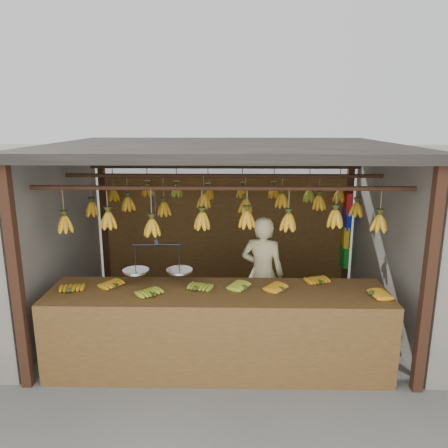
{
  "coord_description": "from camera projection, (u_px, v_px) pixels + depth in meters",
  "views": [
    {
      "loc": [
        0.11,
        -5.48,
        2.71
      ],
      "look_at": [
        0.0,
        0.3,
        1.3
      ],
      "focal_mm": 35.0,
      "sensor_mm": 36.0,
      "label": 1
    }
  ],
  "objects": [
    {
      "name": "ground",
      "position": [
        224.0,
        321.0,
        5.96
      ],
      "size": [
        80.0,
        80.0,
        0.0
      ],
      "primitive_type": "plane",
      "color": "#5B5B57"
    },
    {
      "name": "stall",
      "position": [
        224.0,
        175.0,
        5.81
      ],
      "size": [
        4.3,
        3.3,
        2.4
      ],
      "color": "black",
      "rests_on": "ground"
    },
    {
      "name": "counter",
      "position": [
        218.0,
        312.0,
        4.6
      ],
      "size": [
        3.66,
        0.83,
        0.96
      ],
      "color": "brown",
      "rests_on": "ground"
    },
    {
      "name": "hanging_bananas",
      "position": [
        224.0,
        205.0,
        5.59
      ],
      "size": [
        3.57,
        2.23,
        0.4
      ],
      "color": "#C88715",
      "rests_on": "ground"
    },
    {
      "name": "balance_scale",
      "position": [
        158.0,
        267.0,
        4.74
      ],
      "size": [
        0.75,
        0.3,
        0.93
      ],
      "color": "black",
      "rests_on": "ground"
    },
    {
      "name": "vendor",
      "position": [
        262.0,
        274.0,
        5.62
      ],
      "size": [
        0.63,
        0.49,
        1.52
      ],
      "primitive_type": "imported",
      "rotation": [
        0.0,
        0.0,
        2.88
      ],
      "color": "beige",
      "rests_on": "ground"
    },
    {
      "name": "bag_bundles",
      "position": [
        346.0,
        229.0,
        7.01
      ],
      "size": [
        0.08,
        0.26,
        1.22
      ],
      "color": "red",
      "rests_on": "ground"
    }
  ]
}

